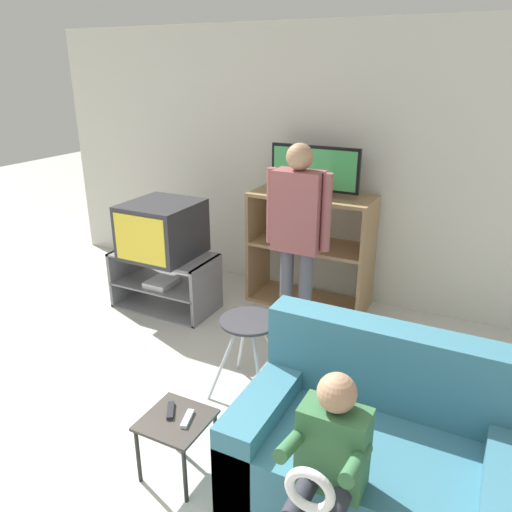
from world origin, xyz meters
name	(u,v)px	position (x,y,z in m)	size (l,w,h in m)	color
wall_back	(329,167)	(0.00, 3.31, 1.30)	(6.40, 0.06, 2.60)	beige
tv_stand	(165,281)	(-1.24, 2.26, 0.27)	(0.97, 0.51, 0.55)	slate
television_main	(162,229)	(-1.22, 2.25, 0.80)	(0.62, 0.66, 0.51)	#2D2D33
media_shelf	(310,249)	(-0.04, 2.99, 0.56)	(1.15, 0.50, 1.10)	#9E7A51
television_flat	(314,172)	(-0.03, 2.99, 1.31)	(0.84, 0.20, 0.44)	black
folding_stool	(249,331)	(0.11, 1.43, 0.50)	(0.46, 0.45, 0.59)	#B7B7BC
snack_table	(176,427)	(0.11, 0.56, 0.32)	(0.36, 0.36, 0.38)	#38332D
remote_control_black	(170,410)	(0.05, 0.60, 0.39)	(0.04, 0.14, 0.02)	#232328
remote_control_white	(187,419)	(0.17, 0.58, 0.39)	(0.04, 0.14, 0.02)	silver
couch	(376,457)	(1.16, 0.85, 0.31)	(1.42, 0.85, 0.93)	teal
person_standing_adult	(298,228)	(0.14, 2.20, 1.03)	(0.53, 0.20, 1.68)	#4C4C56
person_seated_child	(326,468)	(1.05, 0.36, 0.62)	(0.33, 0.43, 1.03)	#2D2D38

